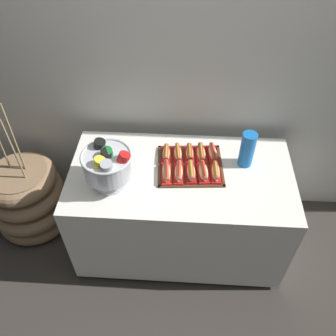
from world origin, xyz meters
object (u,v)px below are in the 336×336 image
at_px(floor_vase, 29,198).
at_px(hot_dog_4, 216,172).
at_px(hot_dog_1, 179,172).
at_px(hot_dog_0, 166,172).
at_px(hot_dog_6, 178,154).
at_px(hot_dog_8, 201,153).
at_px(hot_dog_9, 213,153).
at_px(hot_dog_2, 191,172).
at_px(hot_dog_7, 190,153).
at_px(hot_dog_3, 203,172).
at_px(buffet_table, 180,209).
at_px(punch_bowl, 108,164).
at_px(hot_dog_5, 166,154).
at_px(serving_tray, 190,166).
at_px(cup_stack, 247,149).

bearing_deg(floor_vase, hot_dog_4, -5.90).
xyz_separation_m(hot_dog_1, hot_dog_4, (0.22, 0.02, -0.00)).
relative_size(hot_dog_0, hot_dog_6, 1.12).
height_order(hot_dog_8, hot_dog_9, hot_dog_9).
xyz_separation_m(hot_dog_1, hot_dog_6, (-0.01, 0.16, -0.00)).
bearing_deg(hot_dog_8, hot_dog_2, -110.22).
bearing_deg(hot_dog_7, hot_dog_2, -85.77).
bearing_deg(hot_dog_3, buffet_table, 174.08).
height_order(hot_dog_0, hot_dog_7, hot_dog_0).
distance_m(buffet_table, hot_dog_4, 0.45).
relative_size(hot_dog_4, hot_dog_8, 1.03).
height_order(buffet_table, hot_dog_0, hot_dog_0).
relative_size(floor_vase, hot_dog_8, 6.55).
height_order(hot_dog_9, punch_bowl, punch_bowl).
bearing_deg(hot_dog_0, hot_dog_6, 69.78).
xyz_separation_m(hot_dog_0, punch_bowl, (-0.33, -0.08, 0.13)).
xyz_separation_m(floor_vase, hot_dog_3, (1.28, -0.15, 0.52)).
bearing_deg(hot_dog_5, hot_dog_6, 4.23).
xyz_separation_m(floor_vase, hot_dog_7, (1.20, 0.01, 0.53)).
bearing_deg(buffet_table, hot_dog_3, -5.92).
relative_size(floor_vase, hot_dog_9, 6.21).
height_order(hot_dog_3, hot_dog_4, hot_dog_3).
xyz_separation_m(hot_dog_3, hot_dog_4, (0.07, 0.01, -0.00)).
distance_m(buffet_table, hot_dog_7, 0.42).
bearing_deg(hot_dog_0, hot_dog_7, 51.95).
bearing_deg(hot_dog_4, serving_tray, 155.42).
bearing_deg(floor_vase, hot_dog_2, -7.13).
distance_m(hot_dog_7, cup_stack, 0.36).
bearing_deg(hot_dog_2, hot_dog_9, 51.95).
relative_size(hot_dog_2, hot_dog_4, 1.00).
distance_m(floor_vase, hot_dog_3, 1.40).
height_order(hot_dog_3, hot_dog_5, hot_dog_3).
height_order(serving_tray, hot_dog_6, hot_dog_6).
bearing_deg(punch_bowl, hot_dog_8, 25.70).
relative_size(hot_dog_1, hot_dog_7, 1.14).
bearing_deg(hot_dog_9, buffet_table, -141.73).
height_order(hot_dog_1, hot_dog_2, hot_dog_2).
xyz_separation_m(serving_tray, hot_dog_4, (0.16, -0.07, 0.03)).
bearing_deg(hot_dog_7, hot_dog_9, 4.23).
bearing_deg(hot_dog_3, hot_dog_8, 94.23).
bearing_deg(hot_dog_6, cup_stack, -3.92).
distance_m(floor_vase, hot_dog_8, 1.38).
bearing_deg(cup_stack, punch_bowl, -164.88).
bearing_deg(hot_dog_1, buffet_table, 60.10).
bearing_deg(punch_bowl, hot_dog_1, 11.95).
relative_size(punch_bowl, cup_stack, 1.25).
height_order(hot_dog_1, hot_dog_5, hot_dog_1).
distance_m(hot_dog_8, cup_stack, 0.29).
bearing_deg(hot_dog_2, hot_dog_8, 69.78).
height_order(floor_vase, hot_dog_6, floor_vase).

